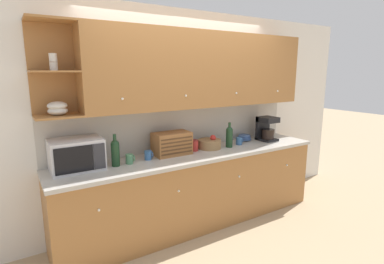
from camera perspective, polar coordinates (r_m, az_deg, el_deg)
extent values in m
plane|color=tan|center=(4.18, -1.62, -15.11)|extent=(24.00, 24.00, 0.00)
cube|color=white|center=(3.80, -1.96, 2.86)|extent=(5.76, 0.06, 2.60)
cube|color=#A36B38|center=(3.76, 0.76, -10.98)|extent=(3.36, 0.62, 0.87)
cube|color=#B7B2A8|center=(3.60, 0.91, -4.36)|extent=(3.38, 0.65, 0.04)
sphere|color=white|center=(2.95, -17.31, -14.02)|extent=(0.03, 0.03, 0.03)
sphere|color=white|center=(3.23, -2.54, -11.16)|extent=(0.03, 0.03, 0.03)
sphere|color=white|center=(3.69, 9.00, -8.37)|extent=(0.03, 0.03, 0.03)
sphere|color=white|center=(4.26, 17.62, -6.04)|extent=(0.03, 0.03, 0.03)
cube|color=#B7B2A8|center=(3.79, -1.68, 0.93)|extent=(3.36, 0.01, 0.53)
cube|color=#A36B38|center=(3.70, 2.40, 11.76)|extent=(2.94, 0.33, 0.89)
cube|color=#A36B38|center=(3.24, -25.18, 10.73)|extent=(0.42, 0.02, 0.89)
cube|color=#A36B38|center=(3.12, -24.13, 2.76)|extent=(0.42, 0.33, 0.02)
cube|color=#A36B38|center=(3.09, -24.77, 10.45)|extent=(0.42, 0.33, 0.02)
cube|color=#A36B38|center=(3.12, -25.51, 18.77)|extent=(0.42, 0.33, 0.02)
sphere|color=white|center=(3.06, -13.12, 6.18)|extent=(0.03, 0.03, 0.03)
sphere|color=white|center=(3.37, -1.17, 6.94)|extent=(0.03, 0.03, 0.03)
sphere|color=white|center=(3.80, 8.45, 7.33)|extent=(0.03, 0.03, 0.03)
sphere|color=white|center=(4.31, 15.98, 7.50)|extent=(0.03, 0.03, 0.03)
ellipsoid|color=silver|center=(3.11, -24.20, 3.68)|extent=(0.18, 0.18, 0.08)
ellipsoid|color=silver|center=(3.10, -24.28, 4.59)|extent=(0.18, 0.18, 0.08)
cylinder|color=silver|center=(3.09, -24.84, 11.29)|extent=(0.07, 0.07, 0.08)
cylinder|color=silver|center=(3.09, -24.97, 12.75)|extent=(0.07, 0.07, 0.07)
cube|color=silver|center=(3.17, -21.17, -4.01)|extent=(0.49, 0.36, 0.31)
cube|color=black|center=(2.99, -21.51, -4.97)|extent=(0.35, 0.01, 0.25)
cube|color=#2D2D33|center=(3.03, -17.20, -4.43)|extent=(0.11, 0.01, 0.25)
cylinder|color=#19381E|center=(3.18, -14.38, -4.29)|extent=(0.09, 0.09, 0.23)
sphere|color=#19381E|center=(3.16, -14.48, -2.26)|extent=(0.09, 0.09, 0.09)
cylinder|color=#19381E|center=(3.14, -14.54, -1.10)|extent=(0.03, 0.03, 0.08)
cylinder|color=#4C845B|center=(3.25, -11.83, -5.04)|extent=(0.08, 0.08, 0.10)
torus|color=#4C845B|center=(3.26, -11.08, -4.90)|extent=(0.01, 0.07, 0.07)
cylinder|color=#38669E|center=(3.35, -8.38, -4.39)|extent=(0.08, 0.08, 0.10)
torus|color=#38669E|center=(3.37, -7.67, -4.26)|extent=(0.01, 0.07, 0.07)
cube|color=#996033|center=(3.51, -3.88, -2.20)|extent=(0.43, 0.25, 0.26)
cube|color=#54351C|center=(3.42, -2.84, -4.01)|extent=(0.40, 0.01, 0.02)
cube|color=#54351C|center=(3.41, -2.85, -3.33)|extent=(0.40, 0.01, 0.02)
cube|color=#54351C|center=(3.40, -2.86, -2.64)|extent=(0.40, 0.01, 0.02)
cube|color=#54351C|center=(3.39, -2.87, -1.94)|extent=(0.40, 0.01, 0.02)
cube|color=#54351C|center=(3.38, -2.87, -1.25)|extent=(0.40, 0.01, 0.02)
cylinder|color=#B22D28|center=(3.68, 0.41, -2.63)|extent=(0.10, 0.10, 0.13)
cylinder|color=maroon|center=(3.67, 0.41, -1.61)|extent=(0.11, 0.11, 0.01)
cylinder|color=#937047|center=(3.80, 3.36, -2.29)|extent=(0.29, 0.29, 0.11)
sphere|color=red|center=(3.79, 4.02, -1.12)|extent=(0.08, 0.08, 0.08)
cylinder|color=#19381E|center=(3.88, 7.11, -1.27)|extent=(0.09, 0.09, 0.22)
sphere|color=#19381E|center=(3.85, 7.15, 0.33)|extent=(0.09, 0.09, 0.09)
cylinder|color=#19381E|center=(3.84, 7.17, 1.28)|extent=(0.03, 0.03, 0.08)
cylinder|color=#38669E|center=(4.04, 8.93, -1.70)|extent=(0.08, 0.08, 0.10)
torus|color=#38669E|center=(4.07, 9.41, -1.59)|extent=(0.01, 0.07, 0.07)
ellipsoid|color=#3D5B93|center=(4.29, 9.90, -1.32)|extent=(0.20, 0.20, 0.04)
ellipsoid|color=#3D5B93|center=(4.28, 9.91, -1.00)|extent=(0.19, 0.19, 0.04)
ellipsoid|color=#3D5B93|center=(4.28, 9.92, -0.68)|extent=(0.17, 0.17, 0.05)
cube|color=black|center=(4.37, 14.07, -1.36)|extent=(0.23, 0.25, 0.03)
cylinder|color=black|center=(4.34, 14.30, -0.35)|extent=(0.17, 0.17, 0.13)
cube|color=black|center=(4.41, 13.28, 0.81)|extent=(0.23, 0.06, 0.34)
cube|color=black|center=(4.32, 14.25, 2.31)|extent=(0.23, 0.25, 0.07)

